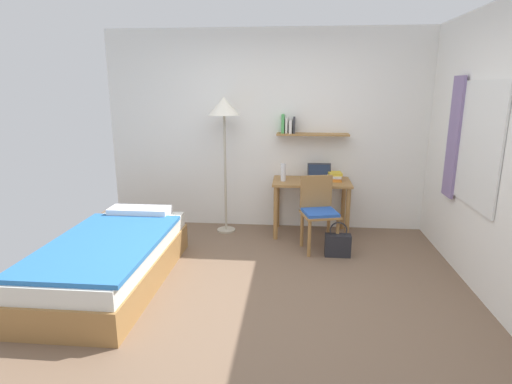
# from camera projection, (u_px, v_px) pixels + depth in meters

# --- Properties ---
(ground_plane) EXTENTS (5.28, 5.28, 0.00)m
(ground_plane) POSITION_uv_depth(u_px,v_px,m) (260.00, 294.00, 3.88)
(ground_plane) COLOR brown
(wall_back) EXTENTS (4.40, 0.27, 2.60)m
(wall_back) POSITION_uv_depth(u_px,v_px,m) (273.00, 131.00, 5.51)
(wall_back) COLOR white
(wall_back) RESTS_ON ground_plane
(wall_right) EXTENTS (0.10, 4.40, 2.60)m
(wall_right) POSITION_uv_depth(u_px,v_px,m) (506.00, 158.00, 3.42)
(wall_right) COLOR white
(wall_right) RESTS_ON ground_plane
(bed) EXTENTS (0.99, 2.05, 0.54)m
(bed) POSITION_uv_depth(u_px,v_px,m) (112.00, 260.00, 4.05)
(bed) COLOR #9E703D
(bed) RESTS_ON ground_plane
(desk) EXTENTS (0.98, 0.58, 0.71)m
(desk) POSITION_uv_depth(u_px,v_px,m) (311.00, 191.00, 5.33)
(desk) COLOR #9E703D
(desk) RESTS_ON ground_plane
(desk_chair) EXTENTS (0.48, 0.47, 0.86)m
(desk_chair) POSITION_uv_depth(u_px,v_px,m) (319.00, 209.00, 4.85)
(desk_chair) COLOR #9E703D
(desk_chair) RESTS_ON ground_plane
(standing_lamp) EXTENTS (0.40, 0.40, 1.75)m
(standing_lamp) POSITION_uv_depth(u_px,v_px,m) (224.00, 114.00, 5.20)
(standing_lamp) COLOR #B2A893
(standing_lamp) RESTS_ON ground_plane
(laptop) EXTENTS (0.30, 0.23, 0.21)m
(laptop) POSITION_uv_depth(u_px,v_px,m) (319.00, 176.00, 5.33)
(laptop) COLOR black
(laptop) RESTS_ON desk
(water_bottle) EXTENTS (0.07, 0.07, 0.22)m
(water_bottle) POSITION_uv_depth(u_px,v_px,m) (283.00, 172.00, 5.26)
(water_bottle) COLOR silver
(water_bottle) RESTS_ON desk
(book_stack) EXTENTS (0.19, 0.25, 0.11)m
(book_stack) POSITION_uv_depth(u_px,v_px,m) (334.00, 176.00, 5.30)
(book_stack) COLOR orange
(book_stack) RESTS_ON desk
(handbag) EXTENTS (0.29, 0.13, 0.41)m
(handbag) POSITION_uv_depth(u_px,v_px,m) (338.00, 244.00, 4.72)
(handbag) COLOR #232328
(handbag) RESTS_ON ground_plane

